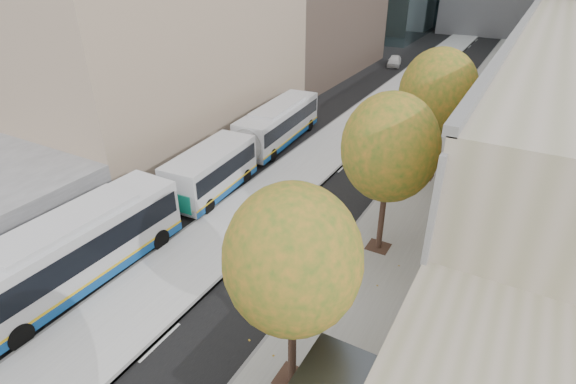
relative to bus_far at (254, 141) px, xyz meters
The scene contains 7 objects.
bus_platform 8.33m from the bus_far, 63.61° to the left, with size 4.25×150.00×0.15m, color #BCBCBC.
sidewalk 13.85m from the bus_far, 32.24° to the left, with size 4.75×150.00×0.08m, color gray.
tree_c 18.76m from the bus_far, 52.81° to the right, with size 4.20×4.20×7.28m.
tree_d 13.07m from the bus_far, 26.95° to the right, with size 4.40×4.40×7.60m.
tree_e 12.32m from the bus_far, 16.75° to the left, with size 4.60×4.60×7.92m.
bus_far is the anchor object (origin of this frame).
distant_car 32.69m from the bus_far, 90.47° to the left, with size 1.53×3.80×1.29m, color silver.
Camera 1 is at (8.69, 3.67, 13.39)m, focal length 28.00 mm.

